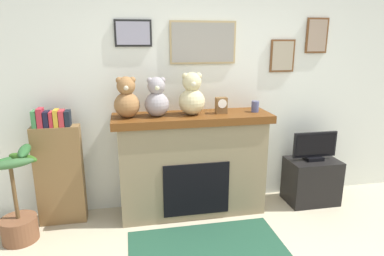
{
  "coord_description": "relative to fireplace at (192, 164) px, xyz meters",
  "views": [
    {
      "loc": [
        -0.83,
        -1.69,
        1.9
      ],
      "look_at": [
        -0.15,
        1.7,
        0.98
      ],
      "focal_mm": 31.13,
      "sensor_mm": 36.0,
      "label": 1
    }
  ],
  "objects": [
    {
      "name": "teddy_bear_grey",
      "position": [
        -0.68,
        -0.02,
        0.75
      ],
      "size": [
        0.26,
        0.26,
        0.42
      ],
      "color": "olive",
      "rests_on": "fireplace"
    },
    {
      "name": "television",
      "position": [
        1.44,
        -0.06,
        0.12
      ],
      "size": [
        0.53,
        0.14,
        0.34
      ],
      "color": "black",
      "rests_on": "tv_stand"
    },
    {
      "name": "teddy_bear_tan",
      "position": [
        -0.37,
        -0.02,
        0.74
      ],
      "size": [
        0.25,
        0.25,
        0.41
      ],
      "color": "gray",
      "rests_on": "fireplace"
    },
    {
      "name": "mantel_clock",
      "position": [
        0.31,
        -0.02,
        0.65
      ],
      "size": [
        0.12,
        0.09,
        0.17
      ],
      "color": "brown",
      "rests_on": "fireplace"
    },
    {
      "name": "potted_plant",
      "position": [
        -1.76,
        -0.26,
        -0.2
      ],
      "size": [
        0.59,
        0.57,
        0.95
      ],
      "color": "brown",
      "rests_on": "ground_plane"
    },
    {
      "name": "candle_jar",
      "position": [
        0.7,
        -0.02,
        0.62
      ],
      "size": [
        0.08,
        0.08,
        0.12
      ],
      "primitive_type": "cylinder",
      "color": "#4C517A",
      "rests_on": "fireplace"
    },
    {
      "name": "fireplace",
      "position": [
        0.0,
        0.0,
        0.0
      ],
      "size": [
        1.69,
        0.53,
        1.13
      ],
      "color": "#847455",
      "rests_on": "ground_plane"
    },
    {
      "name": "teddy_bear_cream",
      "position": [
        -0.01,
        -0.02,
        0.76
      ],
      "size": [
        0.28,
        0.28,
        0.45
      ],
      "color": "#C7BB89",
      "rests_on": "fireplace"
    },
    {
      "name": "bookshelf",
      "position": [
        -1.4,
        0.04,
        0.01
      ],
      "size": [
        0.47,
        0.16,
        1.25
      ],
      "color": "brown",
      "rests_on": "ground_plane"
    },
    {
      "name": "tv_stand",
      "position": [
        1.44,
        -0.06,
        -0.3
      ],
      "size": [
        0.59,
        0.4,
        0.53
      ],
      "primitive_type": "cube",
      "color": "black",
      "rests_on": "ground_plane"
    },
    {
      "name": "back_wall",
      "position": [
        0.15,
        0.3,
        0.73
      ],
      "size": [
        5.2,
        0.15,
        2.6
      ],
      "color": "silver",
      "rests_on": "ground_plane"
    }
  ]
}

